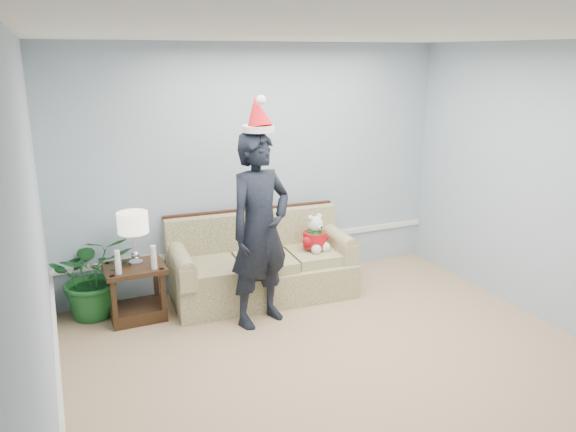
{
  "coord_description": "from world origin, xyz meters",
  "views": [
    {
      "loc": [
        -2.14,
        -3.3,
        2.58
      ],
      "look_at": [
        -0.03,
        1.55,
        1.04
      ],
      "focal_mm": 35.0,
      "sensor_mm": 36.0,
      "label": 1
    }
  ],
  "objects_px": {
    "table_lamp": "(133,225)",
    "man": "(260,230)",
    "sofa": "(261,267)",
    "houseplant": "(93,275)",
    "side_table": "(137,298)",
    "teddy_bear": "(315,237)"
  },
  "relations": [
    {
      "from": "man",
      "to": "table_lamp",
      "type": "bearing_deg",
      "value": 131.98
    },
    {
      "from": "houseplant",
      "to": "teddy_bear",
      "type": "xyz_separation_m",
      "value": [
        2.32,
        -0.32,
        0.19
      ]
    },
    {
      "from": "sofa",
      "to": "teddy_bear",
      "type": "xyz_separation_m",
      "value": [
        0.59,
        -0.12,
        0.3
      ]
    },
    {
      "from": "sofa",
      "to": "teddy_bear",
      "type": "relative_size",
      "value": 4.78
    },
    {
      "from": "side_table",
      "to": "houseplant",
      "type": "xyz_separation_m",
      "value": [
        -0.38,
        0.23,
        0.22
      ]
    },
    {
      "from": "man",
      "to": "teddy_bear",
      "type": "distance_m",
      "value": 1.0
    },
    {
      "from": "sofa",
      "to": "teddy_bear",
      "type": "bearing_deg",
      "value": -8.68
    },
    {
      "from": "table_lamp",
      "to": "man",
      "type": "relative_size",
      "value": 0.28
    },
    {
      "from": "side_table",
      "to": "teddy_bear",
      "type": "bearing_deg",
      "value": -2.64
    },
    {
      "from": "table_lamp",
      "to": "sofa",
      "type": "bearing_deg",
      "value": -0.8
    },
    {
      "from": "sofa",
      "to": "table_lamp",
      "type": "height_order",
      "value": "table_lamp"
    },
    {
      "from": "sofa",
      "to": "table_lamp",
      "type": "bearing_deg",
      "value": -177.55
    },
    {
      "from": "side_table",
      "to": "man",
      "type": "distance_m",
      "value": 1.45
    },
    {
      "from": "side_table",
      "to": "man",
      "type": "xyz_separation_m",
      "value": [
        1.12,
        -0.56,
        0.73
      ]
    },
    {
      "from": "teddy_bear",
      "to": "table_lamp",
      "type": "bearing_deg",
      "value": 162.1
    },
    {
      "from": "side_table",
      "to": "sofa",
      "type": "bearing_deg",
      "value": 1.48
    },
    {
      "from": "sofa",
      "to": "houseplant",
      "type": "height_order",
      "value": "sofa"
    },
    {
      "from": "side_table",
      "to": "table_lamp",
      "type": "relative_size",
      "value": 1.1
    },
    {
      "from": "sofa",
      "to": "table_lamp",
      "type": "relative_size",
      "value": 3.74
    },
    {
      "from": "sofa",
      "to": "man",
      "type": "distance_m",
      "value": 0.89
    },
    {
      "from": "sofa",
      "to": "side_table",
      "type": "bearing_deg",
      "value": -175.26
    },
    {
      "from": "man",
      "to": "teddy_bear",
      "type": "xyz_separation_m",
      "value": [
        0.82,
        0.47,
        -0.32
      ]
    }
  ]
}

